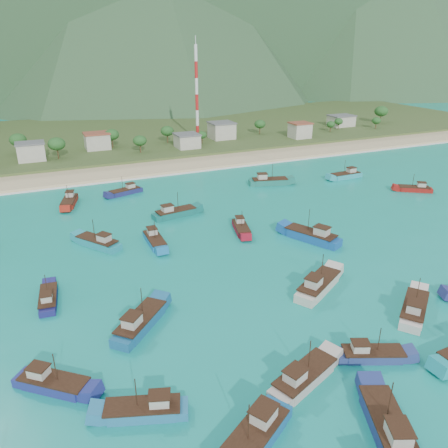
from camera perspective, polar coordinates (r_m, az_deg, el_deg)
name	(u,v)px	position (r m, az deg, el deg)	size (l,w,h in m)	color
ground	(225,282)	(77.63, 0.11, -7.62)	(600.00, 600.00, 0.00)	#0C8472
beach	(127,171)	(148.16, -12.50, 6.75)	(400.00, 18.00, 1.20)	beige
land	(98,137)	(206.85, -16.16, 10.81)	(400.00, 110.00, 2.40)	#385123
surf_line	(134,179)	(139.20, -11.67, 5.81)	(400.00, 2.50, 0.08)	white
village	(128,142)	(171.67, -12.38, 10.47)	(218.76, 23.92, 7.41)	beige
vegetation	(98,143)	(169.37, -16.08, 10.17)	(272.10, 26.12, 8.77)	#235623
radio_tower	(197,94)	(181.66, -3.58, 16.55)	(1.20, 1.20, 37.08)	red
boat_0	(241,229)	(97.82, 2.24, -0.59)	(4.98, 9.60, 5.44)	maroon
boat_1	(175,213)	(106.63, -6.40, 1.39)	(11.23, 4.71, 6.43)	#10625D
boat_2	(125,192)	(125.09, -12.75, 4.11)	(9.84, 5.42, 5.57)	navy
boat_4	(304,378)	(58.04, 10.38, -19.16)	(11.08, 6.80, 6.30)	#B3A8A1
boat_5	(414,189)	(135.68, 23.61, 4.18)	(9.22, 7.40, 5.47)	maroon
boat_6	(318,286)	(76.64, 12.23, -7.88)	(11.79, 8.88, 6.89)	beige
boat_7	(48,299)	(77.33, -21.96, -9.12)	(3.46, 8.93, 5.15)	navy
boat_8	(389,429)	(54.52, 20.72, -23.76)	(7.67, 11.89, 6.79)	navy
boat_10	(70,202)	(120.89, -19.53, 2.73)	(5.55, 10.54, 5.98)	#9E2013
boat_11	(269,182)	(131.02, 5.90, 5.50)	(12.10, 6.40, 6.86)	#1B6D61
boat_13	(346,176)	(142.09, 15.63, 6.09)	(10.70, 3.46, 6.27)	teal
boat_14	(371,355)	(63.77, 18.70, -15.93)	(9.36, 6.03, 5.34)	navy
boat_16	(155,241)	(92.72, -9.05, -2.19)	(3.01, 9.83, 5.79)	#146CAD
boat_19	(145,411)	(54.33, -10.34, -22.88)	(9.99, 5.81, 5.67)	teal
boat_21	(98,243)	(94.10, -16.13, -2.40)	(8.61, 10.50, 6.26)	teal
boat_22	(312,236)	(94.86, 11.37, -1.59)	(8.66, 12.69, 7.29)	#1450A0
boat_23	(53,384)	(60.31, -21.43, -18.87)	(9.21, 8.35, 5.69)	navy
boat_24	(414,310)	(75.02, 23.57, -10.23)	(10.53, 9.17, 6.41)	beige
boat_25	(140,323)	(67.23, -10.87, -12.55)	(10.20, 10.33, 6.62)	#175989
boat_28	(253,440)	(50.71, 3.75, -26.35)	(11.67, 8.91, 6.83)	#145894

